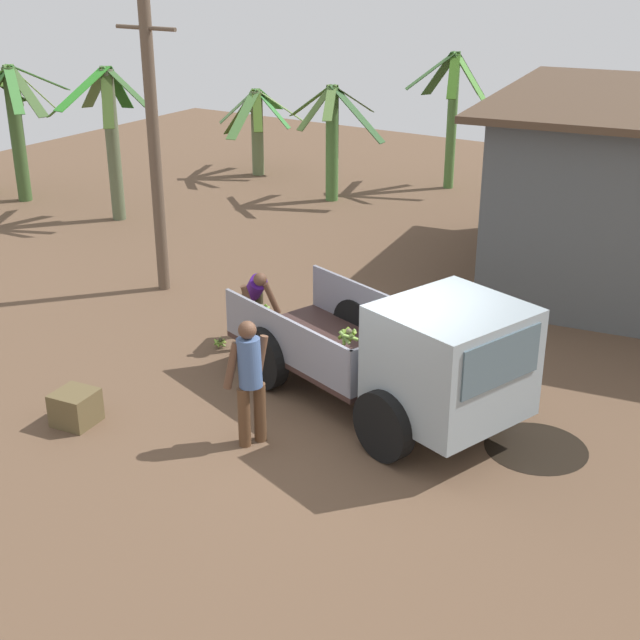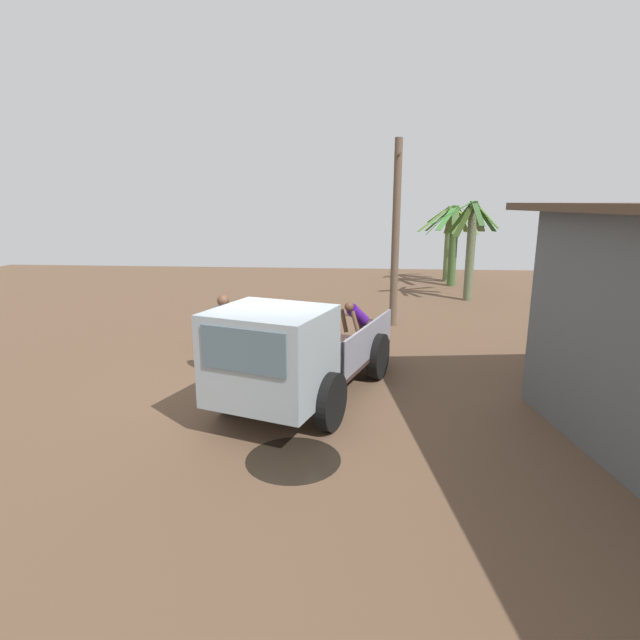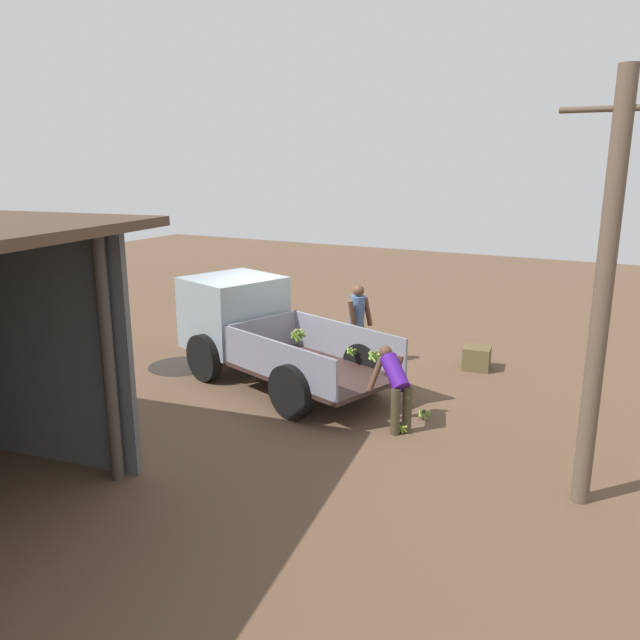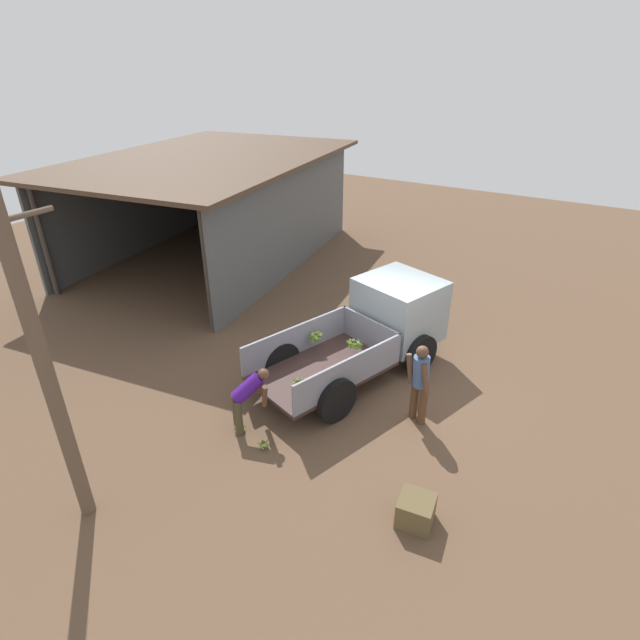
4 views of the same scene
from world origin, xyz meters
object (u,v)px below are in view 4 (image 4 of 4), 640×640
Objects in this scene: cargo_truck at (384,322)px; banana_bunch_on_ground_1 at (264,444)px; wooden_crate_0 at (416,511)px; person_worker_loading at (247,396)px; person_foreground_visitor at (420,380)px; banana_bunch_on_ground_0 at (239,427)px; utility_pole at (46,372)px.

cargo_truck is 3.94m from banana_bunch_on_ground_1.
wooden_crate_0 is at bearing -92.33° from banana_bunch_on_ground_1.
person_worker_loading is at bearing 83.02° from wooden_crate_0.
cargo_truck is 2.87× the size of person_foreground_visitor.
person_worker_loading is at bearing 61.04° from banana_bunch_on_ground_1.
person_worker_loading is at bearing -27.75° from banana_bunch_on_ground_0.
utility_pole is 24.50× the size of banana_bunch_on_ground_0.
cargo_truck is 0.95× the size of utility_pole.
banana_bunch_on_ground_1 is 0.40× the size of wooden_crate_0.
utility_pole is 9.75× the size of wooden_crate_0.
banana_bunch_on_ground_1 is (2.52, -1.52, -2.50)m from utility_pole.
cargo_truck is 23.10× the size of banana_bunch_on_ground_1.
banana_bunch_on_ground_1 is at bearing -79.53° from person_worker_loading.
cargo_truck is 6.84m from utility_pole.
utility_pole is at bearing 148.96° from banana_bunch_on_ground_1.
person_foreground_visitor reaches higher than person_worker_loading.
utility_pole is 3.51m from person_worker_loading.
person_foreground_visitor reaches higher than banana_bunch_on_ground_0.
banana_bunch_on_ground_1 is (-3.79, 0.58, -0.90)m from cargo_truck.
person_foreground_visitor is at bearing -37.50° from utility_pole.
person_foreground_visitor is 3.09m from banana_bunch_on_ground_1.
person_worker_loading is 6.09× the size of banana_bunch_on_ground_0.
banana_bunch_on_ground_0 is at bearing 86.15° from wooden_crate_0.
utility_pole is at bearing 161.90° from banana_bunch_on_ground_0.
banana_bunch_on_ground_1 is at bearing -31.04° from utility_pole.
cargo_truck is 3.97m from banana_bunch_on_ground_0.
cargo_truck is at bearing -18.38° from utility_pole.
cargo_truck reaches higher than wooden_crate_0.
banana_bunch_on_ground_1 is at bearing -100.58° from banana_bunch_on_ground_0.
cargo_truck is at bearing 30.99° from wooden_crate_0.
person_worker_loading is at bearing -18.78° from utility_pole.
cargo_truck is 2.22m from person_foreground_visitor.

